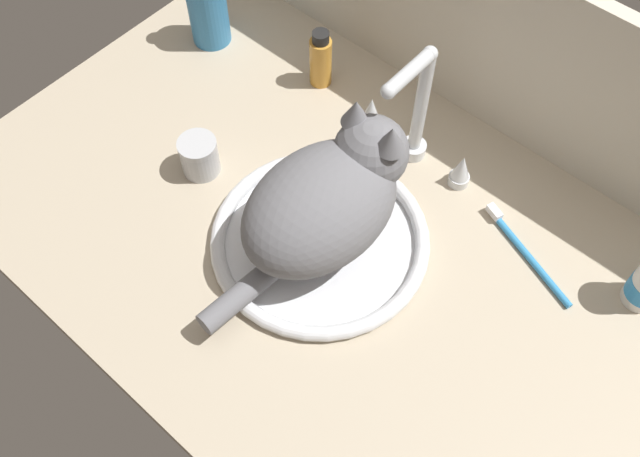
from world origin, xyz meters
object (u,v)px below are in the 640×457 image
Objects in this scene: amber_bottle at (321,59)px; faucet at (415,119)px; sink_basin at (320,240)px; soap_pump_bottle at (208,9)px; metal_jar at (199,156)px; toothbrush at (526,252)px; cat at (330,197)px.

faucet is at bearing -7.98° from amber_bottle.
soap_pump_bottle reaches higher than sink_basin.
metal_jar is at bearing -47.38° from soap_pump_bottle.
faucet is at bearing 45.53° from metal_jar.
toothbrush is at bearing -7.99° from amber_bottle.
toothbrush is at bearing -1.19° from soap_pump_bottle.
metal_jar is (19.50, -21.19, -3.39)cm from soap_pump_bottle.
faucet is (-0.00, 21.24, 7.87)cm from sink_basin.
soap_pump_bottle is at bearing 155.40° from sink_basin.
sink_basin is 9.04cm from cat.
cat reaches higher than amber_bottle.
amber_bottle is at bearing 172.01° from toothbrush.
sink_basin reaches higher than toothbrush.
amber_bottle reaches higher than metal_jar.
toothbrush is (44.42, -6.24, -4.32)cm from amber_bottle.
faucet is 19.32cm from cat.
faucet reaches higher than toothbrush.
amber_bottle is 26.18cm from metal_jar.
faucet is 21.64cm from amber_bottle.
soap_pump_bottle is (-42.34, 17.37, -3.24)cm from cat.
sink_basin is 29.45cm from toothbrush.
faucet is at bearing 90.00° from sink_basin.
amber_bottle is (-21.08, 24.20, 3.99)cm from sink_basin.
amber_bottle is at bearing 172.02° from faucet.
amber_bottle is 45.07cm from toothbrush.
faucet reaches higher than cat.
cat reaches higher than toothbrush.
amber_bottle is (-21.08, 2.95, -3.88)cm from faucet.
sink_basin is 46.73cm from soap_pump_bottle.
cat is 2.03× the size of toothbrush.
metal_jar is at bearing -175.28° from sink_basin.
cat reaches higher than sink_basin.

